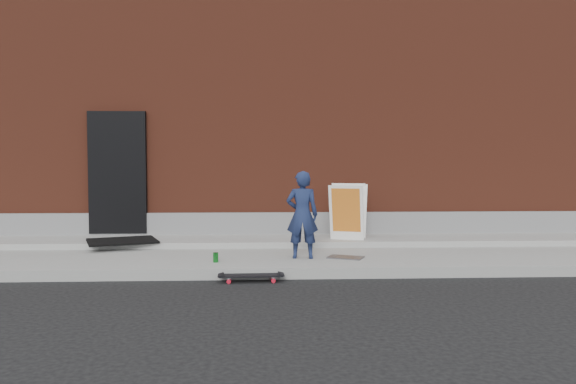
{
  "coord_description": "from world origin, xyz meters",
  "views": [
    {
      "loc": [
        0.06,
        -7.51,
        1.58
      ],
      "look_at": [
        0.44,
        0.8,
        1.15
      ],
      "focal_mm": 35.0,
      "sensor_mm": 36.0,
      "label": 1
    }
  ],
  "objects": [
    {
      "name": "skateboard",
      "position": [
        -0.09,
        -0.12,
        0.08
      ],
      "size": [
        0.85,
        0.25,
        0.1
      ],
      "color": "red",
      "rests_on": "ground"
    },
    {
      "name": "apron",
      "position": [
        0.0,
        2.4,
        0.2
      ],
      "size": [
        20.0,
        1.2,
        0.1
      ],
      "primitive_type": "cube",
      "color": "gray",
      "rests_on": "sidewalk"
    },
    {
      "name": "child",
      "position": [
        0.66,
        0.82,
        0.8
      ],
      "size": [
        0.5,
        0.34,
        1.31
      ],
      "primitive_type": "imported",
      "rotation": [
        0.0,
        0.0,
        3.07
      ],
      "color": "#192448",
      "rests_on": "sidewalk"
    },
    {
      "name": "utility_plate",
      "position": [
        1.31,
        0.82,
        0.16
      ],
      "size": [
        0.6,
        0.51,
        0.02
      ],
      "primitive_type": "cube",
      "rotation": [
        0.0,
        0.0,
        -0.42
      ],
      "color": "#4F4F54",
      "rests_on": "sidewalk"
    },
    {
      "name": "sidewalk",
      "position": [
        0.0,
        1.5,
        0.07
      ],
      "size": [
        20.0,
        3.0,
        0.15
      ],
      "primitive_type": "cube",
      "color": "gray",
      "rests_on": "ground"
    },
    {
      "name": "ground",
      "position": [
        0.0,
        0.0,
        0.0
      ],
      "size": [
        80.0,
        80.0,
        0.0
      ],
      "primitive_type": "plane",
      "color": "black",
      "rests_on": "ground"
    },
    {
      "name": "pizza_sign",
      "position": [
        1.56,
        2.17,
        0.74
      ],
      "size": [
        0.77,
        0.84,
        0.97
      ],
      "color": "white",
      "rests_on": "apron"
    },
    {
      "name": "building",
      "position": [
        -0.0,
        6.99,
        2.5
      ],
      "size": [
        20.0,
        8.1,
        5.0
      ],
      "color": "maroon",
      "rests_on": "ground"
    },
    {
      "name": "doormat",
      "position": [
        -2.3,
        2.0,
        0.27
      ],
      "size": [
        1.35,
        1.22,
        0.03
      ],
      "primitive_type": "cube",
      "rotation": [
        0.0,
        0.0,
        0.35
      ],
      "color": "black",
      "rests_on": "apron"
    },
    {
      "name": "soda_can",
      "position": [
        -0.61,
        0.53,
        0.22
      ],
      "size": [
        0.09,
        0.09,
        0.14
      ],
      "primitive_type": "cylinder",
      "rotation": [
        0.0,
        0.0,
        0.23
      ],
      "color": "#177523",
      "rests_on": "sidewalk"
    }
  ]
}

